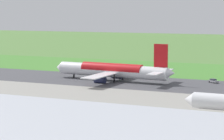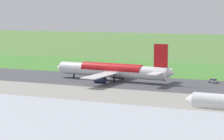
{
  "view_description": "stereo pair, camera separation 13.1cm",
  "coord_description": "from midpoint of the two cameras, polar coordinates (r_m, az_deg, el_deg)",
  "views": [
    {
      "loc": [
        -74.79,
        171.17,
        28.32
      ],
      "look_at": [
        -2.02,
        0.0,
        4.5
      ],
      "focal_mm": 73.78,
      "sensor_mm": 36.0,
      "label": 1
    },
    {
      "loc": [
        -74.91,
        171.12,
        28.32
      ],
      "look_at": [
        -2.02,
        0.0,
        4.5
      ],
      "focal_mm": 73.78,
      "sensor_mm": 36.0,
      "label": 2
    }
  ],
  "objects": [
    {
      "name": "ground_plane",
      "position": [
        188.94,
        -0.54,
        -1.32
      ],
      "size": [
        800.0,
        800.0,
        0.0
      ],
      "primitive_type": "plane",
      "color": "#547F3D"
    },
    {
      "name": "traffic_cone_orange",
      "position": [
        233.82,
        -2.24,
        0.4
      ],
      "size": [
        0.4,
        0.4,
        0.55
      ],
      "primitive_type": "cone",
      "color": "orange",
      "rests_on": "ground"
    },
    {
      "name": "no_stopping_sign",
      "position": [
        231.57,
        -0.68,
        0.64
      ],
      "size": [
        0.6,
        0.1,
        2.45
      ],
      "color": "slate",
      "rests_on": "ground"
    },
    {
      "name": "runway_asphalt",
      "position": [
        188.93,
        -0.54,
        -1.31
      ],
      "size": [
        600.0,
        34.22,
        0.06
      ],
      "primitive_type": "cube",
      "color": "#47474C",
      "rests_on": "ground"
    },
    {
      "name": "grass_verge_foreground",
      "position": [
        222.42,
        3.21,
        -0.02
      ],
      "size": [
        600.0,
        80.0,
        0.04
      ],
      "primitive_type": "cube",
      "color": "#478534",
      "rests_on": "ground"
    },
    {
      "name": "airliner_main",
      "position": [
        187.37,
        0.12,
        -0.05
      ],
      "size": [
        54.14,
        44.3,
        15.88
      ],
      "color": "white",
      "rests_on": "ground"
    },
    {
      "name": "apron_concrete",
      "position": [
        144.89,
        -8.57,
        -4.05
      ],
      "size": [
        440.0,
        110.0,
        0.05
      ],
      "primitive_type": "cube",
      "color": "gray",
      "rests_on": "ground"
    },
    {
      "name": "service_car_followme",
      "position": [
        187.16,
        12.47,
        -1.32
      ],
      "size": [
        4.39,
        4.05,
        1.62
      ],
      "color": "gray",
      "rests_on": "ground"
    }
  ]
}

